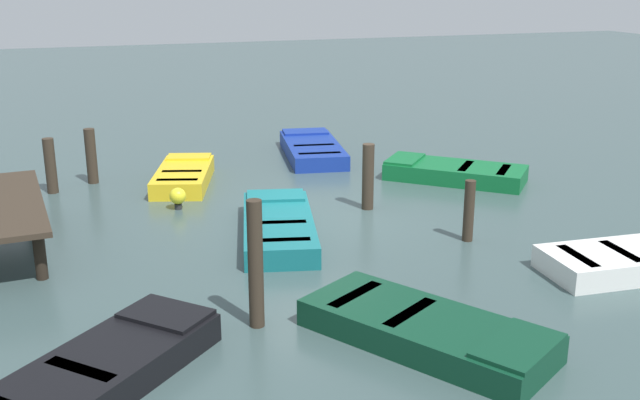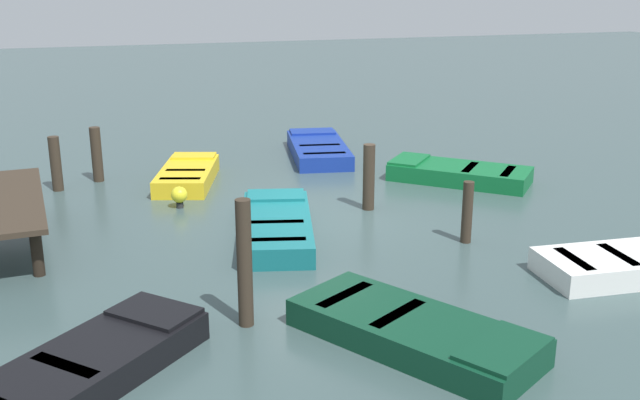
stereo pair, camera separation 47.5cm
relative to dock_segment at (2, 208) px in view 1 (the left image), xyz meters
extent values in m
plane|color=#384C4C|center=(0.03, -6.19, -0.81)|extent=(80.00, 80.00, 0.00)
cube|color=#33281E|center=(0.00, 0.00, 0.09)|extent=(4.40, 1.78, 0.10)
cylinder|color=black|center=(1.75, -0.36, -0.39)|extent=(0.20, 0.20, 0.85)
cylinder|color=black|center=(-1.67, -0.64, -0.39)|extent=(0.20, 0.20, 0.85)
cube|color=gold|center=(3.39, -3.83, -0.61)|extent=(3.02, 1.97, 0.40)
cube|color=#4C3319|center=(3.39, -3.83, -0.47)|extent=(2.55, 1.59, 0.04)
cube|color=gold|center=(4.43, -4.14, -0.38)|extent=(0.90, 1.22, 0.06)
cube|color=#42301E|center=(3.19, -3.77, -0.43)|extent=(0.46, 0.96, 0.04)
cube|color=#42301E|center=(2.45, -3.55, -0.43)|extent=(0.46, 0.96, 0.04)
cube|color=#0C3823|center=(-5.84, -5.75, -0.61)|extent=(3.75, 3.07, 0.40)
cube|color=maroon|center=(-5.84, -5.75, -0.47)|extent=(3.14, 2.53, 0.04)
cube|color=#0C3823|center=(-7.01, -6.47, -0.38)|extent=(1.34, 1.51, 0.06)
cube|color=maroon|center=(-5.61, -5.61, -0.43)|extent=(0.76, 1.06, 0.04)
cube|color=maroon|center=(-4.79, -5.10, -0.43)|extent=(0.76, 1.06, 0.04)
cube|color=#0F602D|center=(1.60, -10.27, -0.61)|extent=(3.28, 3.44, 0.40)
cube|color=orange|center=(1.60, -10.27, -0.47)|extent=(2.72, 2.86, 0.04)
cube|color=#0F602D|center=(2.47, -9.30, -0.38)|extent=(1.44, 1.40, 0.06)
cube|color=#B06E1E|center=(1.43, -10.46, -0.43)|extent=(0.96, 0.88, 0.04)
cube|color=#B06E1E|center=(0.82, -11.15, -0.43)|extent=(0.96, 0.88, 0.04)
cube|color=black|center=(-5.57, -1.35, -0.61)|extent=(3.38, 3.44, 0.40)
cube|color=gray|center=(-5.57, -1.35, -0.47)|extent=(2.81, 2.86, 0.04)
cube|color=black|center=(-4.62, -2.34, -0.38)|extent=(1.38, 1.37, 0.06)
cube|color=#776E5D|center=(-5.75, -1.16, -0.43)|extent=(0.87, 0.85, 0.04)
cube|color=#14666B|center=(-0.96, -5.00, -0.61)|extent=(3.78, 2.13, 0.40)
cube|color=beige|center=(-0.96, -5.00, -0.47)|extent=(3.19, 1.72, 0.04)
cube|color=#14666B|center=(0.39, -5.32, -0.38)|extent=(1.04, 1.35, 0.06)
cube|color=#9B9789|center=(-1.22, -4.94, -0.43)|extent=(0.44, 1.06, 0.04)
cube|color=#9B9789|center=(-2.18, -4.71, -0.43)|extent=(0.44, 1.06, 0.04)
cube|color=navy|center=(5.09, -7.70, -0.61)|extent=(3.72, 2.00, 0.40)
cube|color=silver|center=(5.09, -7.70, -0.47)|extent=(3.14, 1.60, 0.04)
cube|color=navy|center=(6.44, -7.92, -0.38)|extent=(0.98, 1.40, 0.06)
cube|color=#A4A49F|center=(4.83, -7.65, -0.43)|extent=(0.38, 1.14, 0.04)
cube|color=#A4A49F|center=(3.87, -7.49, -0.43)|extent=(0.38, 1.14, 0.04)
cube|color=silver|center=(-4.62, -10.31, -0.61)|extent=(1.55, 3.15, 0.40)
cube|color=#334772|center=(-4.62, -10.31, -0.47)|extent=(1.22, 2.68, 0.04)
cube|color=navy|center=(-4.60, -10.08, -0.43)|extent=(1.07, 0.27, 0.04)
cube|color=navy|center=(-4.55, -9.23, -0.43)|extent=(1.07, 0.27, 0.04)
cylinder|color=#33281E|center=(-4.55, -3.65, 0.15)|extent=(0.22, 0.22, 1.93)
cylinder|color=#33281E|center=(3.69, -0.82, -0.16)|extent=(0.25, 0.25, 1.30)
cylinder|color=#33281E|center=(-2.33, -8.40, -0.21)|extent=(0.20, 0.20, 1.20)
cylinder|color=#33281E|center=(4.27, -1.75, -0.14)|extent=(0.26, 0.26, 1.35)
cylinder|color=#33281E|center=(0.16, -7.34, -0.09)|extent=(0.26, 0.26, 1.45)
cylinder|color=#262626|center=(1.47, -3.41, -0.75)|extent=(0.16, 0.16, 0.12)
sphere|color=yellow|center=(1.47, -3.41, -0.51)|extent=(0.36, 0.36, 0.36)
camera|label=1|loc=(-14.32, -1.30, 4.20)|focal=42.11mm
camera|label=2|loc=(-14.46, -1.75, 4.20)|focal=42.11mm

